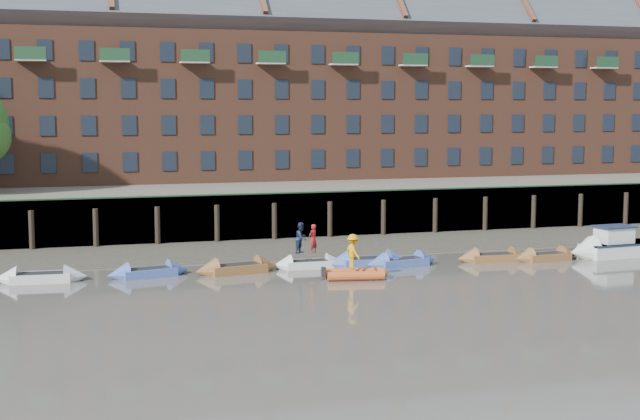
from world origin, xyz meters
name	(u,v)px	position (x,y,z in m)	size (l,w,h in m)	color
ground	(422,306)	(0.00, 0.00, 0.00)	(220.00, 220.00, 0.00)	#5A554E
foreshore	(317,247)	(0.00, 18.00, 0.00)	(110.00, 8.00, 0.50)	#3D382F
mud_band	(332,256)	(0.00, 14.60, 0.00)	(110.00, 1.60, 0.10)	#4C4336
river_wall	(300,216)	(0.00, 22.38, 1.59)	(110.00, 1.23, 3.30)	#2D2A26
bank_terrace	(260,197)	(0.00, 36.00, 1.60)	(110.00, 28.00, 3.20)	#5E594D
apartment_terrace	(256,64)	(0.00, 36.99, 12.82)	(80.60, 15.56, 20.98)	brown
rowboat_0	(41,277)	(-17.20, 10.79, 0.24)	(4.86, 1.73, 1.38)	silver
rowboat_1	(149,272)	(-11.58, 10.79, 0.23)	(4.73, 2.23, 1.32)	#445BAD
rowboat_2	(237,268)	(-6.72, 10.49, 0.25)	(5.05, 2.25, 1.42)	brown
rowboat_3	(309,264)	(-2.47, 10.93, 0.22)	(4.27, 1.31, 1.23)	silver
rowboat_4	(368,262)	(0.97, 10.45, 0.26)	(5.01, 1.50, 1.45)	#445BAD
rowboat_5	(402,262)	(2.88, 9.97, 0.24)	(4.74, 2.04, 1.33)	#445BAD
rowboat_6	(494,257)	(8.76, 10.00, 0.23)	(4.64, 1.58, 1.33)	brown
rowboat_7	(546,257)	(11.98, 9.45, 0.22)	(4.47, 1.64, 1.27)	brown
rib_tender	(357,274)	(-0.82, 7.10, 0.25)	(3.41, 2.02, 0.58)	#CE5324
motor_launch	(606,247)	(16.07, 9.45, 0.63)	(6.10, 2.48, 2.45)	silver
person_rower_a	(313,239)	(-2.22, 10.97, 1.67)	(0.61, 0.40, 1.69)	maroon
person_rower_b	(301,238)	(-2.86, 11.15, 1.73)	(0.87, 0.68, 1.80)	#19233F
person_rib_crew	(353,252)	(-1.06, 7.07, 1.49)	(1.22, 0.70, 1.90)	orange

